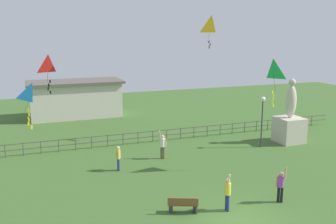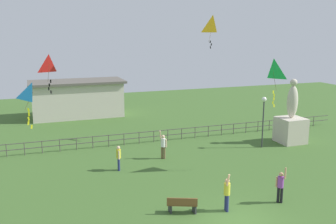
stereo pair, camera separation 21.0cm
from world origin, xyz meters
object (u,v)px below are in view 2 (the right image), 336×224
park_bench (182,204)px  kite_3 (33,94)px  person_3 (163,145)px  person_1 (119,156)px  kite_4 (213,25)px  statue_monument (291,124)px  lamppost (264,110)px  person_0 (280,185)px  person_2 (227,192)px  kite_0 (49,65)px  kite_1 (273,72)px

park_bench → kite_3: kite_3 is taller
park_bench → person_3: (1.86, 8.17, 0.55)m
person_1 → kite_4: bearing=29.7°
person_1 → statue_monument: bearing=6.2°
lamppost → person_1: 11.76m
park_bench → person_1: 7.14m
person_0 → person_3: 9.42m
person_1 → kite_3: kite_3 is taller
lamppost → person_2: (-7.76, -8.63, -1.91)m
kite_3 → person_1: bearing=32.8°
person_0 → kite_0: size_ratio=0.82×
statue_monument → kite_4: bearing=146.4°
statue_monument → kite_1: (-5.44, -4.92, 4.86)m
statue_monument → person_0: bearing=-129.7°
park_bench → person_0: (5.26, -0.62, 0.52)m
statue_monument → person_3: bearing=-178.1°
person_0 → person_3: size_ratio=0.97×
kite_1 → kite_4: size_ratio=1.15×
person_3 → kite_3: 10.60m
statue_monument → park_bench: (-12.86, -8.52, -1.03)m
person_0 → person_3: bearing=111.1°
person_2 → kite_0: 12.73m
park_bench → kite_1: 10.13m
lamppost → person_2: size_ratio=1.97×
lamppost → person_1: size_ratio=2.43×
statue_monument → park_bench: bearing=-146.5°
park_bench → person_0: size_ratio=0.78×
statue_monument → kite_4: kite_4 is taller
park_bench → kite_4: 16.76m
lamppost → park_bench: bearing=-140.8°
lamppost → person_2: lamppost is taller
person_0 → kite_4: kite_4 is taller
kite_1 → kite_4: bearing=89.7°
person_3 → kite_1: size_ratio=0.68×
park_bench → kite_0: (-5.46, 7.84, 6.36)m
statue_monument → lamppost: 3.28m
kite_1 → person_1: bearing=159.7°
kite_1 → kite_0: bearing=161.8°
person_1 → kite_0: 7.10m
lamppost → kite_1: kite_1 is taller
park_bench → person_1: (-1.61, 6.94, 0.47)m
kite_4 → person_3: bearing=-144.9°
person_3 → lamppost: bearing=-0.5°
person_1 → kite_4: size_ratio=0.62×
kite_0 → kite_4: (12.93, 4.27, 2.50)m
person_2 → kite_1: kite_1 is taller
person_0 → kite_0: (-10.72, 8.46, 5.84)m
person_3 → person_1: bearing=-160.5°
lamppost → park_bench: (-9.93, -8.10, -2.46)m
person_1 → kite_3: 7.60m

